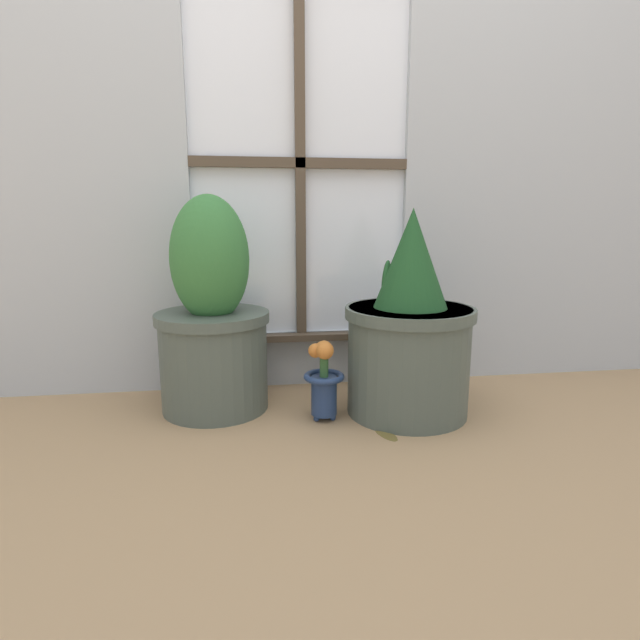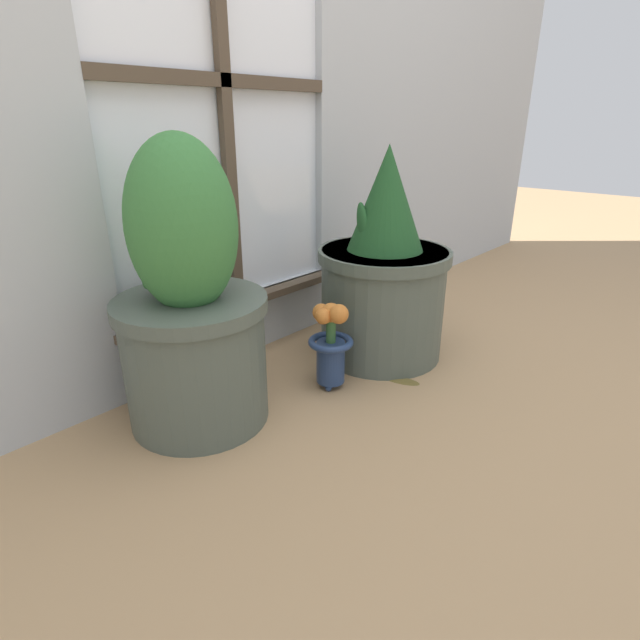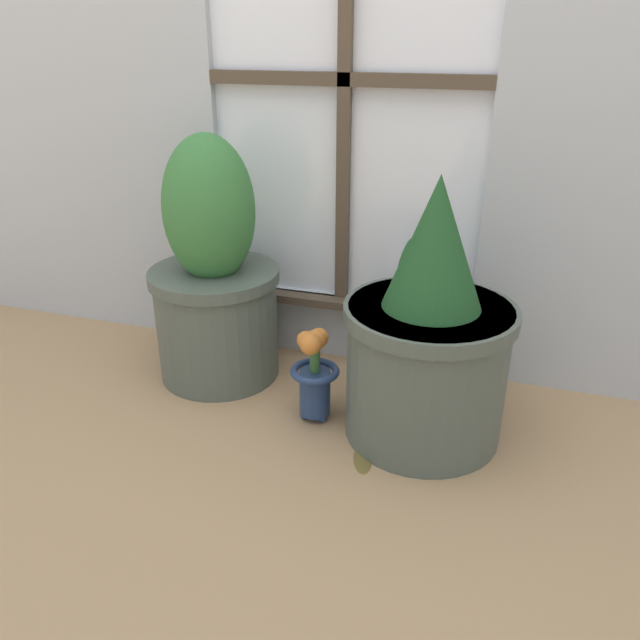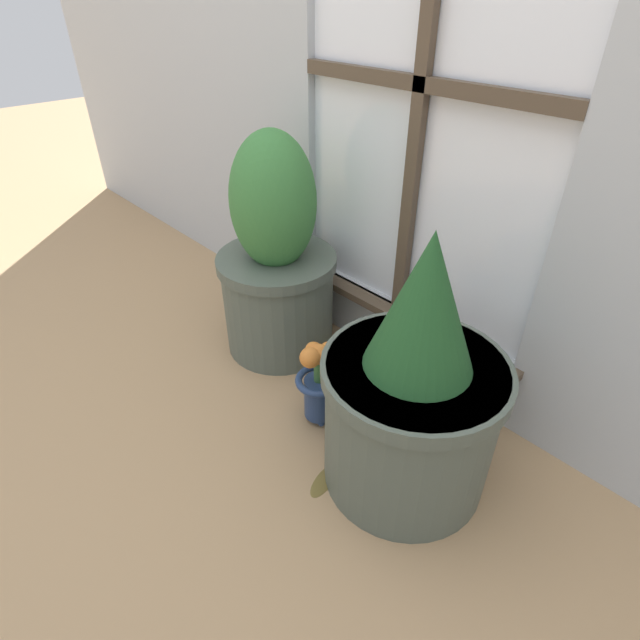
% 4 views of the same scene
% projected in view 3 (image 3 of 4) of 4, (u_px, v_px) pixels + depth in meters
% --- Properties ---
extents(ground_plane, '(10.00, 10.00, 0.00)m').
position_uv_depth(ground_plane, '(285.00, 445.00, 1.57)').
color(ground_plane, tan).
extents(potted_plant_left, '(0.37, 0.37, 0.71)m').
position_uv_depth(potted_plant_left, '(214.00, 280.00, 1.78)').
color(potted_plant_left, '#4C564C').
rests_on(potted_plant_left, ground_plane).
extents(potted_plant_right, '(0.42, 0.42, 0.67)m').
position_uv_depth(potted_plant_right, '(428.00, 340.00, 1.51)').
color(potted_plant_right, '#4C564C').
rests_on(potted_plant_right, ground_plane).
extents(flower_vase, '(0.13, 0.13, 0.26)m').
position_uv_depth(flower_vase, '(314.00, 372.00, 1.62)').
color(flower_vase, navy).
rests_on(flower_vase, ground_plane).
extents(fallen_leaf, '(0.07, 0.12, 0.01)m').
position_uv_depth(fallen_leaf, '(362.00, 459.00, 1.51)').
color(fallen_leaf, brown).
rests_on(fallen_leaf, ground_plane).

